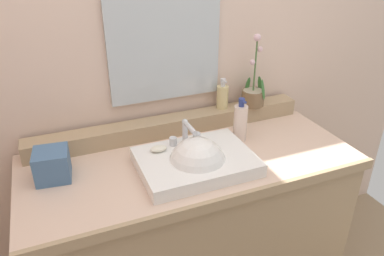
% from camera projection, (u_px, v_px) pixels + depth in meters
% --- Properties ---
extents(wall_back, '(3.10, 0.20, 2.71)m').
position_uv_depth(wall_back, '(157.00, 23.00, 1.72)').
color(wall_back, beige).
rests_on(wall_back, ground).
extents(vanity_cabinet, '(1.43, 0.63, 0.87)m').
position_uv_depth(vanity_cabinet, '(191.00, 233.00, 1.81)').
color(vanity_cabinet, tan).
rests_on(vanity_cabinet, ground).
extents(back_ledge, '(1.35, 0.10, 0.08)m').
position_uv_depth(back_ledge, '(171.00, 125.00, 1.79)').
color(back_ledge, tan).
rests_on(back_ledge, vanity_cabinet).
extents(sink_basin, '(0.47, 0.34, 0.27)m').
position_uv_depth(sink_basin, '(197.00, 164.00, 1.52)').
color(sink_basin, white).
rests_on(sink_basin, vanity_cabinet).
extents(soap_bar, '(0.07, 0.04, 0.02)m').
position_uv_depth(soap_bar, '(159.00, 149.00, 1.54)').
color(soap_bar, silver).
rests_on(soap_bar, sink_basin).
extents(potted_plant, '(0.12, 0.12, 0.37)m').
position_uv_depth(potted_plant, '(253.00, 93.00, 1.88)').
color(potted_plant, brown).
rests_on(potted_plant, back_ledge).
extents(soap_dispenser, '(0.06, 0.06, 0.15)m').
position_uv_depth(soap_dispenser, '(223.00, 96.00, 1.85)').
color(soap_dispenser, '#D9C586').
rests_on(soap_dispenser, back_ledge).
extents(lotion_bottle, '(0.06, 0.07, 0.21)m').
position_uv_depth(lotion_bottle, '(240.00, 122.00, 1.71)').
color(lotion_bottle, beige).
rests_on(lotion_bottle, vanity_cabinet).
extents(tissue_box, '(0.14, 0.14, 0.12)m').
position_uv_depth(tissue_box, '(52.00, 165.00, 1.45)').
color(tissue_box, '#446890').
rests_on(tissue_box, vanity_cabinet).
extents(mirror, '(0.53, 0.02, 0.64)m').
position_uv_depth(mirror, '(165.00, 30.00, 1.64)').
color(mirror, silver).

